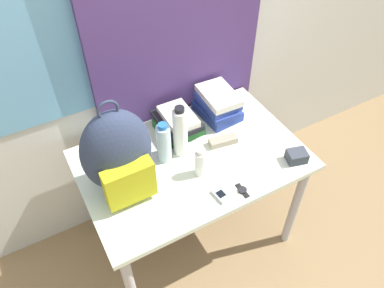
# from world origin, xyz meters

# --- Properties ---
(ground_plane) EXTENTS (12.00, 12.00, 0.00)m
(ground_plane) POSITION_xyz_m (0.00, 0.00, 0.00)
(ground_plane) COLOR #8C704C
(wall_back) EXTENTS (6.00, 0.06, 2.50)m
(wall_back) POSITION_xyz_m (-0.00, 0.82, 1.25)
(wall_back) COLOR beige
(wall_back) RESTS_ON ground_plane
(curtain_blue) EXTENTS (0.95, 0.04, 2.50)m
(curtain_blue) POSITION_xyz_m (0.14, 0.76, 1.25)
(curtain_blue) COLOR #4C336B
(curtain_blue) RESTS_ON ground_plane
(desk) EXTENTS (1.12, 0.73, 0.73)m
(desk) POSITION_xyz_m (0.00, 0.37, 0.64)
(desk) COLOR silver
(desk) RESTS_ON ground_plane
(backpack) EXTENTS (0.32, 0.26, 0.50)m
(backpack) POSITION_xyz_m (-0.37, 0.37, 0.95)
(backpack) COLOR #2D3851
(backpack) RESTS_ON desk
(book_stack_left) EXTENTS (0.23, 0.26, 0.12)m
(book_stack_left) POSITION_xyz_m (0.03, 0.58, 0.79)
(book_stack_left) COLOR #1E5623
(book_stack_left) RESTS_ON desk
(book_stack_center) EXTENTS (0.21, 0.27, 0.16)m
(book_stack_center) POSITION_xyz_m (0.29, 0.59, 0.81)
(book_stack_center) COLOR navy
(book_stack_center) RESTS_ON desk
(water_bottle) EXTENTS (0.07, 0.07, 0.23)m
(water_bottle) POSITION_xyz_m (-0.12, 0.43, 0.84)
(water_bottle) COLOR silver
(water_bottle) RESTS_ON desk
(sports_bottle) EXTENTS (0.07, 0.07, 0.29)m
(sports_bottle) POSITION_xyz_m (-0.03, 0.43, 0.87)
(sports_bottle) COLOR white
(sports_bottle) RESTS_ON desk
(sunscreen_bottle) EXTENTS (0.05, 0.05, 0.16)m
(sunscreen_bottle) POSITION_xyz_m (-0.01, 0.26, 0.81)
(sunscreen_bottle) COLOR white
(sunscreen_bottle) RESTS_ON desk
(cell_phone) EXTENTS (0.06, 0.09, 0.02)m
(cell_phone) POSITION_xyz_m (-0.00, 0.09, 0.74)
(cell_phone) COLOR #B7BCC6
(cell_phone) RESTS_ON desk
(sunglasses_case) EXTENTS (0.16, 0.08, 0.04)m
(sunglasses_case) POSITION_xyz_m (0.19, 0.38, 0.75)
(sunglasses_case) COLOR gray
(sunglasses_case) RESTS_ON desk
(camera_pouch) EXTENTS (0.11, 0.10, 0.06)m
(camera_pouch) POSITION_xyz_m (0.45, 0.10, 0.76)
(camera_pouch) COLOR #383D47
(camera_pouch) RESTS_ON desk
(wristwatch) EXTENTS (0.04, 0.09, 0.01)m
(wristwatch) POSITION_xyz_m (0.11, 0.07, 0.74)
(wristwatch) COLOR black
(wristwatch) RESTS_ON desk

